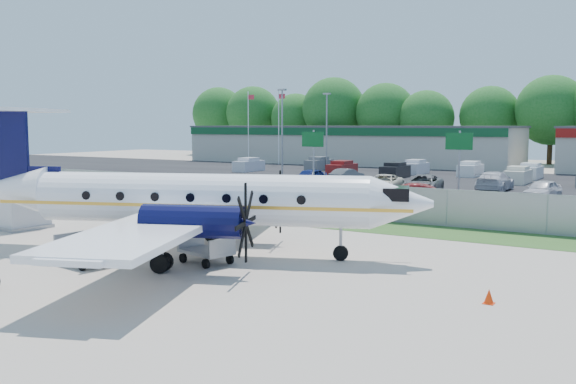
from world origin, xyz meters
The scene contains 28 objects.
ground centered at (0.00, 0.00, 0.00)m, with size 170.00×170.00×0.00m, color #B4A798.
grass_verge centered at (0.00, 12.00, 0.01)m, with size 170.00×4.00×0.02m, color #2D561E.
access_road centered at (0.00, 19.00, 0.01)m, with size 170.00×8.00×0.02m, color black.
parking_lot centered at (0.00, 40.00, 0.01)m, with size 170.00×32.00×0.02m, color black.
perimeter_fence centered at (0.00, 14.00, 1.00)m, with size 120.00×0.06×1.99m.
building_west centered at (-24.00, 61.98, 2.63)m, with size 46.40×12.40×5.24m.
sign_left centered at (-8.00, 22.91, 3.61)m, with size 1.80×0.26×5.00m.
sign_mid centered at (3.00, 22.91, 3.61)m, with size 1.80×0.26×5.00m.
flagpole_west centered at (-35.92, 55.00, 5.64)m, with size 1.06×0.12×10.00m.
flagpole_east centered at (-30.92, 55.00, 5.64)m, with size 1.06×0.12×10.00m.
light_pole_nw centered at (-20.00, 38.00, 5.23)m, with size 0.90×0.35×9.09m.
light_pole_sw centered at (-20.00, 48.00, 5.23)m, with size 0.90×0.35×9.09m.
tree_line centered at (0.00, 74.00, 0.00)m, with size 112.00×6.00×14.00m, color #1A5A1A, non-canonical shape.
aircraft centered at (-1.73, 1.23, 2.36)m, with size 19.84×19.31×6.11m.
baggage_cart_near centered at (-0.24, 0.23, 0.51)m, with size 2.36×1.75×1.11m.
baggage_cart_far centered at (-4.08, -2.42, 0.54)m, with size 2.37×1.64×1.15m.
service_container centered at (-14.00, 2.06, 1.25)m, with size 2.63×2.63×2.68m.
cone_nose centered at (10.61, 0.17, 0.22)m, with size 0.33×0.33×0.46m.
cone_starboard_wing centered at (-0.85, 13.23, 0.23)m, with size 0.35×0.35×0.49m.
road_car_west centered at (-13.57, 18.32, 0.00)m, with size 1.59×4.55×1.50m, color beige.
road_car_mid centered at (0.68, 19.83, 0.00)m, with size 1.71×4.90×1.62m, color maroon.
parked_car_a centered at (-11.87, 29.30, 0.00)m, with size 1.89×4.69×1.60m, color navy.
parked_car_b centered at (-4.66, 28.63, 0.00)m, with size 2.36×5.11×1.42m, color beige.
parked_car_c centered at (-1.59, 29.17, 0.00)m, with size 2.48×5.37×1.49m, color #595B5E.
parked_car_d centered at (7.27, 29.06, 0.00)m, with size 1.76×4.37×1.49m, color silver.
parked_car_f centered at (-10.67, 34.29, 0.00)m, with size 1.43×4.11×1.36m, color #595B5E.
parked_car_g centered at (2.75, 34.11, 0.00)m, with size 2.26×5.56×1.61m, color silver.
far_parking_rows centered at (0.00, 45.00, 0.00)m, with size 56.00×10.00×1.60m, color gray, non-canonical shape.
Camera 1 is at (15.17, -19.17, 5.39)m, focal length 40.00 mm.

